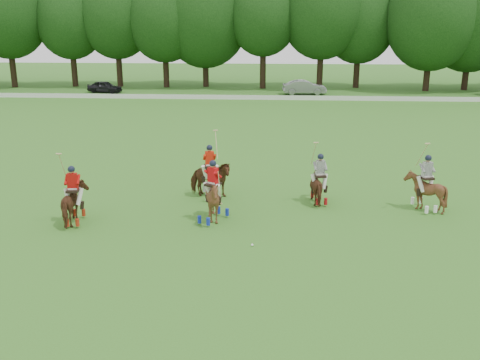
# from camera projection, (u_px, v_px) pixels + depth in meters

# --- Properties ---
(ground) EXTENTS (180.00, 180.00, 0.00)m
(ground) POSITION_uv_depth(u_px,v_px,m) (220.00, 258.00, 17.19)
(ground) COLOR #3B7421
(ground) RESTS_ON ground
(tree_line) EXTENTS (117.98, 14.32, 14.75)m
(tree_line) POSITION_uv_depth(u_px,v_px,m) (266.00, 16.00, 60.90)
(tree_line) COLOR black
(tree_line) RESTS_ON ground
(boundary_rail) EXTENTS (120.00, 0.10, 0.44)m
(boundary_rail) POSITION_uv_depth(u_px,v_px,m) (260.00, 97.00, 53.53)
(boundary_rail) COLOR white
(boundary_rail) RESTS_ON ground
(car_left) EXTENTS (4.04, 2.26, 1.30)m
(car_left) POSITION_uv_depth(u_px,v_px,m) (105.00, 87.00, 58.88)
(car_left) COLOR black
(car_left) RESTS_ON ground
(car_mid) EXTENTS (4.76, 2.02, 1.53)m
(car_mid) POSITION_uv_depth(u_px,v_px,m) (304.00, 87.00, 57.38)
(car_mid) COLOR gray
(car_mid) RESTS_ON ground
(polo_red_a) EXTENTS (1.15, 1.88, 2.77)m
(polo_red_a) POSITION_uv_depth(u_px,v_px,m) (74.00, 203.00, 19.99)
(polo_red_a) COLOR #442412
(polo_red_a) RESTS_ON ground
(polo_red_b) EXTENTS (1.88, 1.70, 2.87)m
(polo_red_b) POSITION_uv_depth(u_px,v_px,m) (210.00, 179.00, 22.96)
(polo_red_b) COLOR #442412
(polo_red_b) RESTS_ON ground
(polo_red_c) EXTENTS (1.95, 2.01, 2.39)m
(polo_red_c) POSITION_uv_depth(u_px,v_px,m) (213.00, 199.00, 20.16)
(polo_red_c) COLOR #442412
(polo_red_c) RESTS_ON ground
(polo_stripe_a) EXTENTS (1.05, 1.74, 2.66)m
(polo_stripe_a) POSITION_uv_depth(u_px,v_px,m) (319.00, 186.00, 22.31)
(polo_stripe_a) COLOR #442412
(polo_stripe_a) RESTS_ON ground
(polo_stripe_b) EXTENTS (1.58, 1.69, 2.82)m
(polo_stripe_b) POSITION_uv_depth(u_px,v_px,m) (425.00, 191.00, 21.42)
(polo_stripe_b) COLOR #442412
(polo_stripe_b) RESTS_ON ground
(polo_ball) EXTENTS (0.09, 0.09, 0.09)m
(polo_ball) POSITION_uv_depth(u_px,v_px,m) (252.00, 245.00, 18.07)
(polo_ball) COLOR white
(polo_ball) RESTS_ON ground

